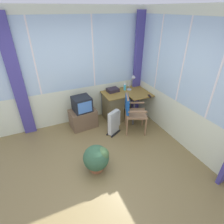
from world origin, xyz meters
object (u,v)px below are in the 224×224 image
wooden_armchair (131,109)px  potted_plant (97,158)px  tv_remote (150,96)px  spray_bottle (125,86)px  paper_tray (113,90)px  desk_lamp (133,80)px  tv_on_stand (83,114)px  desk (114,106)px  space_heater (114,122)px

wooden_armchair → potted_plant: (-1.18, -0.85, -0.31)m
tv_remote → spray_bottle: (-0.38, 0.62, 0.09)m
spray_bottle → paper_tray: (-0.34, 0.04, -0.06)m
desk_lamp → wooden_armchair: (-0.44, -0.71, -0.41)m
spray_bottle → tv_on_stand: 1.35m
paper_tray → tv_remote: bearing=-42.4°
desk → tv_on_stand: tv_on_stand is taller
tv_remote → wooden_armchair: (-0.63, -0.18, -0.15)m
wooden_armchair → potted_plant: size_ratio=1.77×
potted_plant → desk: bearing=55.2°
desk_lamp → potted_plant: desk_lamp is taller
desk_lamp → spray_bottle: desk_lamp is taller
desk_lamp → wooden_armchair: desk_lamp is taller
desk → spray_bottle: (0.37, 0.11, 0.45)m
desk → space_heater: desk is taller
desk → tv_on_stand: size_ratio=1.41×
wooden_armchair → tv_on_stand: (-1.01, 0.65, -0.24)m
tv_remote → space_heater: 1.13m
paper_tray → space_heater: paper_tray is taller
tv_remote → tv_on_stand: bearing=177.6°
desk → paper_tray: bearing=79.5°
tv_remote → space_heater: bearing=-160.3°
potted_plant → spray_bottle: bearing=49.0°
spray_bottle → space_heater: size_ratio=0.35×
potted_plant → desk_lamp: bearing=43.9°
tv_remote → space_heater: size_ratio=0.25×
desk → tv_remote: size_ratio=7.84×
tv_on_stand → potted_plant: (-0.18, -1.50, -0.07)m
desk_lamp → tv_remote: desk_lamp is taller
wooden_armchair → space_heater: bearing=170.3°
wooden_armchair → potted_plant: bearing=-144.3°
paper_tray → tv_on_stand: bearing=-168.5°
tv_remote → potted_plant: 2.13m
spray_bottle → desk: bearing=-162.9°
spray_bottle → wooden_armchair: bearing=-107.1°
desk → tv_remote: (0.75, -0.50, 0.36)m
spray_bottle → potted_plant: spray_bottle is taller
tv_remote → potted_plant: (-1.81, -1.02, -0.46)m
tv_on_stand → desk: bearing=1.9°
space_heater → potted_plant: space_heater is taller
wooden_armchair → potted_plant: wooden_armchair is taller
desk_lamp → space_heater: bearing=-142.6°
paper_tray → space_heater: (-0.31, -0.76, -0.48)m
desk_lamp → tv_remote: bearing=-70.5°
paper_tray → wooden_armchair: size_ratio=0.32×
potted_plant → tv_on_stand: bearing=83.3°
space_heater → tv_on_stand: bearing=136.2°
tv_on_stand → paper_tray: bearing=11.5°
desk → desk_lamp: bearing=3.4°
space_heater → potted_plant: 1.21m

